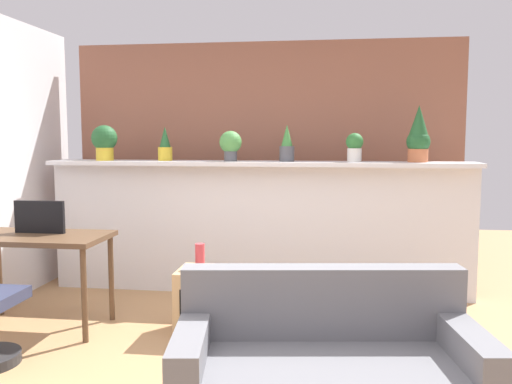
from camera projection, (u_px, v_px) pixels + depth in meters
The scene contains 14 objects.
divider_wall at pixel (258, 230), 5.20m from camera, with size 4.06×0.16×1.25m, color silver.
plant_shelf at pixel (257, 163), 5.09m from camera, with size 4.06×0.39×0.04m, color silver.
brick_wall_behind at pixel (265, 162), 5.72m from camera, with size 4.06×0.10×2.50m, color #935B47.
potted_plant_0 at pixel (104, 141), 5.25m from camera, with size 0.25×0.25×0.34m.
potted_plant_1 at pixel (165, 146), 5.23m from camera, with size 0.14×0.14×0.33m.
potted_plant_2 at pixel (231, 144), 5.09m from camera, with size 0.21×0.21×0.29m.
potted_plant_3 at pixel (287, 145), 5.05m from camera, with size 0.14×0.14×0.35m.
potted_plant_4 at pixel (355, 146), 4.96m from camera, with size 0.16×0.16×0.27m.
potted_plant_5 at pixel (418, 136), 4.91m from camera, with size 0.21×0.21×0.52m.
desk at pixel (37, 245), 4.23m from camera, with size 1.10×0.60×0.75m.
tv_monitor at pixel (40, 217), 4.29m from camera, with size 0.41×0.04×0.26m, color black.
side_cube_shelf at pixel (204, 301), 4.17m from camera, with size 0.40×0.41×0.50m.
vase_on_shelf at pixel (200, 256), 4.17m from camera, with size 0.07×0.07×0.19m, color #CC3D47.
couch at pixel (327, 376), 2.79m from camera, with size 1.65×0.96×0.80m.
Camera 1 is at (0.67, -3.09, 1.52)m, focal length 37.72 mm.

